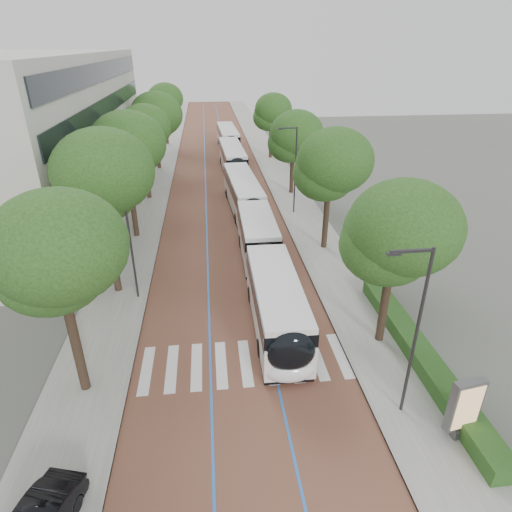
% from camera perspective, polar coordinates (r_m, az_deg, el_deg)
% --- Properties ---
extents(ground, '(160.00, 160.00, 0.00)m').
position_cam_1_polar(ground, '(21.94, -1.71, -15.76)').
color(ground, '#51544C').
rests_on(ground, ground).
extents(road, '(11.00, 140.00, 0.02)m').
position_cam_1_polar(road, '(58.09, -5.21, 11.76)').
color(road, brown).
rests_on(road, ground).
extents(sidewalk_left, '(4.00, 140.00, 0.12)m').
position_cam_1_polar(sidewalk_left, '(58.40, -12.72, 11.36)').
color(sidewalk_left, gray).
rests_on(sidewalk_left, ground).
extents(sidewalk_right, '(4.00, 140.00, 0.12)m').
position_cam_1_polar(sidewalk_right, '(58.71, 2.29, 12.06)').
color(sidewalk_right, gray).
rests_on(sidewalk_right, ground).
extents(kerb_left, '(0.20, 140.00, 0.14)m').
position_cam_1_polar(kerb_left, '(58.23, -10.83, 11.49)').
color(kerb_left, gray).
rests_on(kerb_left, ground).
extents(kerb_right, '(0.20, 140.00, 0.14)m').
position_cam_1_polar(kerb_right, '(58.46, 0.40, 12.01)').
color(kerb_right, gray).
rests_on(kerb_right, ground).
extents(zebra_crossing, '(10.55, 3.60, 0.01)m').
position_cam_1_polar(zebra_crossing, '(22.68, -1.42, -13.98)').
color(zebra_crossing, silver).
rests_on(zebra_crossing, ground).
extents(lane_line_left, '(0.12, 126.00, 0.01)m').
position_cam_1_polar(lane_line_left, '(58.08, -6.82, 11.70)').
color(lane_line_left, blue).
rests_on(lane_line_left, road).
extents(lane_line_right, '(0.12, 126.00, 0.01)m').
position_cam_1_polar(lane_line_right, '(58.14, -3.60, 11.85)').
color(lane_line_right, blue).
rests_on(lane_line_right, road).
extents(office_building, '(18.11, 40.00, 14.00)m').
position_cam_1_polar(office_building, '(48.42, -29.53, 14.07)').
color(office_building, '#9A998F').
rests_on(office_building, ground).
extents(hedge, '(1.20, 14.00, 0.80)m').
position_cam_1_polar(hedge, '(23.89, 21.11, -12.15)').
color(hedge, '#1D4618').
rests_on(hedge, sidewalk_right).
extents(streetlight_near, '(1.82, 0.20, 8.00)m').
position_cam_1_polar(streetlight_near, '(18.27, 20.35, -8.33)').
color(streetlight_near, '#2C2C2E').
rests_on(streetlight_near, sidewalk_right).
extents(streetlight_far, '(1.82, 0.20, 8.00)m').
position_cam_1_polar(streetlight_far, '(40.22, 5.04, 12.16)').
color(streetlight_far, '#2C2C2E').
rests_on(streetlight_far, sidewalk_right).
extents(lamp_post_left, '(0.14, 0.14, 8.00)m').
position_cam_1_polar(lamp_post_left, '(26.86, -16.44, 2.08)').
color(lamp_post_left, '#2C2C2E').
rests_on(lamp_post_left, sidewalk_left).
extents(trees_left, '(6.44, 60.44, 10.04)m').
position_cam_1_polar(trees_left, '(42.99, -15.34, 15.04)').
color(trees_left, black).
rests_on(trees_left, ground).
extents(trees_right, '(5.60, 47.29, 8.89)m').
position_cam_1_polar(trees_right, '(38.86, 7.12, 13.59)').
color(trees_right, black).
rests_on(trees_right, ground).
extents(lead_bus, '(2.66, 18.42, 3.20)m').
position_cam_1_polar(lead_bus, '(27.35, 1.51, -2.15)').
color(lead_bus, black).
rests_on(lead_bus, ground).
extents(bus_queued_0, '(3.22, 12.52, 3.20)m').
position_cam_1_polar(bus_queued_0, '(41.54, -1.65, 8.13)').
color(bus_queued_0, white).
rests_on(bus_queued_0, ground).
extents(bus_queued_1, '(2.96, 12.48, 3.20)m').
position_cam_1_polar(bus_queued_1, '(55.01, -3.11, 12.73)').
color(bus_queued_1, white).
rests_on(bus_queued_1, ground).
extents(bus_queued_2, '(2.99, 12.48, 3.20)m').
position_cam_1_polar(bus_queued_2, '(67.49, -3.73, 15.30)').
color(bus_queued_2, white).
rests_on(bus_queued_2, ground).
extents(ad_panel, '(1.43, 0.63, 2.88)m').
position_cam_1_polar(ad_panel, '(20.05, 26.01, -17.72)').
color(ad_panel, '#59595B').
rests_on(ad_panel, sidewalk_right).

